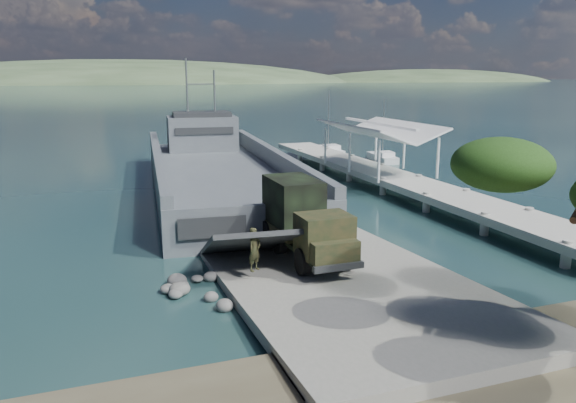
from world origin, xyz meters
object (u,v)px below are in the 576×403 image
(sailboat_far, at_px, (328,151))
(pier, at_px, (384,168))
(military_truck, at_px, (303,219))
(landing_craft, at_px, (218,179))
(sailboat_near, at_px, (383,158))
(soldier, at_px, (255,258))

(sailboat_far, bearing_deg, pier, -96.39)
(pier, bearing_deg, military_truck, -130.33)
(military_truck, bearing_deg, landing_craft, 89.80)
(landing_craft, xyz_separation_m, sailboat_near, (20.22, 9.29, -0.58))
(sailboat_far, bearing_deg, sailboat_near, -57.50)
(sailboat_far, bearing_deg, soldier, -114.72)
(military_truck, bearing_deg, sailboat_far, 64.04)
(pier, relative_size, soldier, 22.99)
(pier, xyz_separation_m, sailboat_far, (3.27, 18.70, -1.19))
(military_truck, xyz_separation_m, sailboat_far, (16.69, 34.51, -1.87))
(pier, distance_m, sailboat_far, 19.02)
(landing_craft, distance_m, sailboat_far, 22.91)
(pier, height_order, sailboat_far, sailboat_far)
(pier, xyz_separation_m, landing_craft, (-13.40, 3.01, -0.66))
(military_truck, xyz_separation_m, sailboat_near, (20.24, 28.10, -1.91))
(landing_craft, height_order, sailboat_far, landing_craft)
(sailboat_near, bearing_deg, landing_craft, -146.79)
(military_truck, bearing_deg, pier, 49.53)
(landing_craft, bearing_deg, pier, -7.21)
(military_truck, height_order, sailboat_near, sailboat_near)
(military_truck, bearing_deg, soldier, -141.77)
(soldier, bearing_deg, landing_craft, 45.08)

